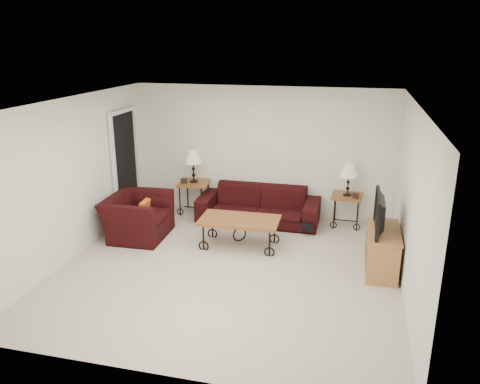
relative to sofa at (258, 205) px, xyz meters
name	(u,v)px	position (x,y,z in m)	size (l,w,h in m)	color
ground	(229,268)	(-0.03, -2.02, -0.33)	(5.00, 5.00, 0.00)	beige
wall_back	(262,152)	(-0.03, 0.48, 0.92)	(5.00, 0.02, 2.50)	white
wall_front	(160,267)	(-0.03, -4.52, 0.92)	(5.00, 0.02, 2.50)	white
wall_left	(74,178)	(-2.53, -2.02, 0.92)	(0.02, 5.00, 2.50)	white
wall_right	(411,204)	(2.47, -2.02, 0.92)	(0.02, 5.00, 2.50)	white
ceiling	(228,102)	(-0.03, -2.02, 2.17)	(5.00, 5.00, 0.00)	white
doorway	(125,167)	(-2.50, -0.37, 0.69)	(0.08, 0.94, 2.04)	black
sofa	(258,205)	(0.00, 0.00, 0.00)	(2.28, 0.89, 0.66)	black
side_table_left	(194,197)	(-1.34, 0.18, -0.01)	(0.59, 0.59, 0.64)	brown
side_table_right	(346,210)	(1.62, 0.18, -0.03)	(0.55, 0.55, 0.60)	brown
lamp_left	(193,166)	(-1.34, 0.18, 0.63)	(0.36, 0.36, 0.64)	black
lamp_right	(348,180)	(1.62, 0.18, 0.56)	(0.34, 0.34, 0.60)	black
photo_frame_left	(184,181)	(-1.49, 0.03, 0.36)	(0.13, 0.02, 0.11)	black
photo_frame_right	(356,196)	(1.77, 0.03, 0.31)	(0.12, 0.02, 0.10)	black
coffee_table	(240,233)	(-0.07, -1.19, -0.09)	(1.31, 0.71, 0.49)	brown
armchair	(137,217)	(-1.91, -1.20, 0.04)	(1.13, 0.99, 0.74)	black
throw_pillow	(144,210)	(-1.76, -1.25, 0.19)	(0.33, 0.09, 0.33)	#D3621B
tv_stand	(382,250)	(2.20, -1.52, -0.01)	(0.44, 1.07, 0.64)	#C7754A
television	(384,213)	(2.18, -1.52, 0.58)	(0.95, 0.13, 0.55)	black
backpack	(308,223)	(0.99, -0.39, -0.12)	(0.32, 0.25, 0.42)	black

